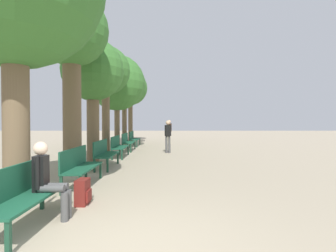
% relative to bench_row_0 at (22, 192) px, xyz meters
% --- Properties ---
extents(ground_plane, '(80.00, 80.00, 0.00)m').
position_rel_bench_row_0_xyz_m(ground_plane, '(1.51, -0.68, -0.55)').
color(ground_plane, tan).
extents(bench_row_0, '(0.51, 1.79, 0.95)m').
position_rel_bench_row_0_xyz_m(bench_row_0, '(0.00, 0.00, 0.00)').
color(bench_row_0, '#195138').
rests_on(bench_row_0, ground_plane).
extents(bench_row_1, '(0.51, 1.79, 0.95)m').
position_rel_bench_row_0_xyz_m(bench_row_1, '(0.00, 2.57, 0.00)').
color(bench_row_1, '#195138').
rests_on(bench_row_1, ground_plane).
extents(bench_row_2, '(0.51, 1.79, 0.95)m').
position_rel_bench_row_0_xyz_m(bench_row_2, '(0.00, 5.14, 0.00)').
color(bench_row_2, '#195138').
rests_on(bench_row_2, ground_plane).
extents(bench_row_3, '(0.51, 1.79, 0.95)m').
position_rel_bench_row_0_xyz_m(bench_row_3, '(0.00, 7.71, 0.00)').
color(bench_row_3, '#195138').
rests_on(bench_row_3, ground_plane).
extents(bench_row_4, '(0.51, 1.79, 0.95)m').
position_rel_bench_row_0_xyz_m(bench_row_4, '(0.00, 10.28, 0.00)').
color(bench_row_4, '#195138').
rests_on(bench_row_4, ground_plane).
extents(bench_row_5, '(0.51, 1.79, 0.95)m').
position_rel_bench_row_0_xyz_m(bench_row_5, '(0.00, 12.86, 0.00)').
color(bench_row_5, '#195138').
rests_on(bench_row_5, ground_plane).
extents(tree_row_1, '(2.28, 2.28, 5.62)m').
position_rel_bench_row_0_xyz_m(tree_row_1, '(-0.78, 4.24, 3.69)').
color(tree_row_1, brown).
rests_on(tree_row_1, ground_plane).
extents(tree_row_2, '(2.47, 2.47, 4.90)m').
position_rel_bench_row_0_xyz_m(tree_row_2, '(-0.78, 6.51, 3.02)').
color(tree_row_2, brown).
rests_on(tree_row_2, ground_plane).
extents(tree_row_3, '(2.35, 2.35, 5.22)m').
position_rel_bench_row_0_xyz_m(tree_row_3, '(-0.78, 8.67, 3.42)').
color(tree_row_3, brown).
rests_on(tree_row_3, ground_plane).
extents(tree_row_4, '(3.26, 3.26, 5.50)m').
position_rel_bench_row_0_xyz_m(tree_row_4, '(-0.78, 11.46, 3.30)').
color(tree_row_4, brown).
rests_on(tree_row_4, ground_plane).
extents(tree_row_5, '(2.97, 2.97, 5.56)m').
position_rel_bench_row_0_xyz_m(tree_row_5, '(-0.78, 14.06, 3.49)').
color(tree_row_5, brown).
rests_on(tree_row_5, ground_plane).
extents(tree_row_6, '(2.70, 2.70, 5.60)m').
position_rel_bench_row_0_xyz_m(tree_row_6, '(-0.78, 16.93, 3.64)').
color(tree_row_6, brown).
rests_on(tree_row_6, ground_plane).
extents(person_seated, '(0.59, 0.33, 1.29)m').
position_rel_bench_row_0_xyz_m(person_seated, '(0.25, 0.34, 0.14)').
color(person_seated, '#4C4C4C').
rests_on(person_seated, ground_plane).
extents(backpack, '(0.25, 0.37, 0.49)m').
position_rel_bench_row_0_xyz_m(backpack, '(0.56, 1.12, -0.31)').
color(backpack, maroon).
rests_on(backpack, ground_plane).
extents(pedestrian_near, '(0.33, 0.22, 1.65)m').
position_rel_bench_row_0_xyz_m(pedestrian_near, '(2.22, 9.31, 0.40)').
color(pedestrian_near, '#4C4C4C').
rests_on(pedestrian_near, ground_plane).
extents(pedestrian_mid, '(0.34, 0.30, 1.69)m').
position_rel_bench_row_0_xyz_m(pedestrian_mid, '(2.31, 14.61, 0.42)').
color(pedestrian_mid, beige).
rests_on(pedestrian_mid, ground_plane).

